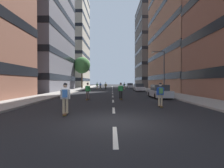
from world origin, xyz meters
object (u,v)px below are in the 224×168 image
at_px(streetlamp_right, 161,67).
at_px(skater_0, 160,93).
at_px(parked_car_far, 159,92).
at_px(parked_car_mid, 129,86).
at_px(skater_2, 100,85).
at_px(skater_5, 97,85).
at_px(skater_4, 120,90).
at_px(skater_7, 124,85).
at_px(parked_car_near, 138,88).
at_px(skater_6, 65,97).
at_px(street_tree_near, 81,65).
at_px(skater_1, 105,85).
at_px(skater_3, 87,90).

relative_size(streetlamp_right, skater_0, 3.65).
bearing_deg(parked_car_far, parked_car_mid, 90.00).
bearing_deg(skater_2, skater_5, -102.74).
height_order(skater_4, skater_5, same).
distance_m(skater_4, skater_7, 24.41).
relative_size(skater_2, skater_5, 1.00).
relative_size(parked_car_near, skater_6, 2.47).
height_order(street_tree_near, skater_6, street_tree_near).
bearing_deg(parked_car_far, skater_1, 108.95).
bearing_deg(parked_car_mid, street_tree_near, -158.44).
distance_m(parked_car_mid, skater_5, 12.10).
distance_m(streetlamp_right, skater_6, 19.34).
xyz_separation_m(skater_4, skater_5, (-4.80, 24.82, 0.03)).
bearing_deg(skater_0, skater_6, -154.72).
bearing_deg(streetlamp_right, skater_3, -140.10).
bearing_deg(skater_2, parked_car_far, -71.61).
xyz_separation_m(parked_car_mid, parked_car_far, (0.00, -30.97, 0.00)).
height_order(parked_car_mid, skater_4, skater_4).
bearing_deg(streetlamp_right, parked_car_far, -109.24).
height_order(parked_car_far, skater_7, skater_7).
xyz_separation_m(streetlamp_right, skater_3, (-10.18, -8.51, -3.15)).
bearing_deg(skater_6, skater_1, 88.01).
relative_size(skater_3, skater_7, 1.00).
height_order(skater_0, skater_4, same).
height_order(parked_car_near, skater_4, skater_4).
height_order(skater_4, skater_6, same).
distance_m(skater_0, skater_3, 7.63).
relative_size(skater_0, skater_2, 1.00).
relative_size(skater_1, skater_2, 1.00).
distance_m(skater_2, skater_7, 7.22).
bearing_deg(skater_6, parked_car_far, 50.22).
height_order(street_tree_near, skater_4, street_tree_near).
bearing_deg(skater_0, parked_car_mid, 87.10).
relative_size(parked_car_far, skater_2, 2.47).
xyz_separation_m(parked_car_mid, skater_1, (-6.99, -10.61, 0.32)).
bearing_deg(parked_car_near, skater_1, 139.11).
distance_m(parked_car_near, parked_car_far, 14.30).
height_order(parked_car_far, street_tree_near, street_tree_near).
xyz_separation_m(skater_6, skater_7, (5.74, 32.40, 0.00)).
xyz_separation_m(parked_car_near, skater_7, (-2.29, 8.45, 0.32)).
xyz_separation_m(skater_1, skater_3, (-0.95, -22.45, -0.03)).
bearing_deg(skater_1, skater_2, 106.37).
bearing_deg(parked_car_near, parked_car_mid, 90.00).
xyz_separation_m(parked_car_near, skater_1, (-6.99, 6.06, 0.32)).
xyz_separation_m(parked_car_mid, skater_6, (-8.03, -40.63, 0.32)).
height_order(parked_car_mid, skater_3, skater_3).
distance_m(streetlamp_right, skater_4, 10.93).
bearing_deg(skater_7, skater_5, 175.82).
distance_m(street_tree_near, skater_0, 34.82).
bearing_deg(streetlamp_right, parked_car_near, 105.90).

